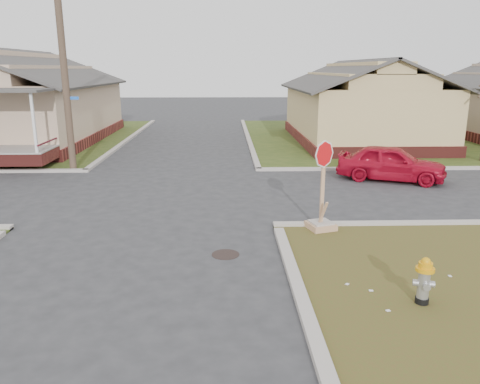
{
  "coord_description": "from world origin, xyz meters",
  "views": [
    {
      "loc": [
        2.22,
        -10.58,
        4.18
      ],
      "look_at": [
        2.58,
        1.0,
        1.1
      ],
      "focal_mm": 35.0,
      "sensor_mm": 36.0,
      "label": 1
    }
  ],
  "objects_px": {
    "fire_hydrant": "(424,278)",
    "utility_pole": "(63,55)",
    "red_sedan": "(391,163)",
    "stop_sign": "(321,210)"
  },
  "relations": [
    {
      "from": "fire_hydrant",
      "to": "utility_pole",
      "type": "bearing_deg",
      "value": 145.89
    },
    {
      "from": "utility_pole",
      "to": "fire_hydrant",
      "type": "height_order",
      "value": "utility_pole"
    },
    {
      "from": "fire_hydrant",
      "to": "red_sedan",
      "type": "distance_m",
      "value": 10.12
    },
    {
      "from": "utility_pole",
      "to": "red_sedan",
      "type": "bearing_deg",
      "value": -9.65
    },
    {
      "from": "utility_pole",
      "to": "red_sedan",
      "type": "distance_m",
      "value": 13.51
    },
    {
      "from": "stop_sign",
      "to": "red_sedan",
      "type": "relative_size",
      "value": 0.6
    },
    {
      "from": "fire_hydrant",
      "to": "red_sedan",
      "type": "xyz_separation_m",
      "value": [
        2.77,
        9.74,
        0.14
      ]
    },
    {
      "from": "stop_sign",
      "to": "red_sedan",
      "type": "height_order",
      "value": "stop_sign"
    },
    {
      "from": "fire_hydrant",
      "to": "red_sedan",
      "type": "height_order",
      "value": "red_sedan"
    },
    {
      "from": "utility_pole",
      "to": "fire_hydrant",
      "type": "bearing_deg",
      "value": -50.08
    }
  ]
}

